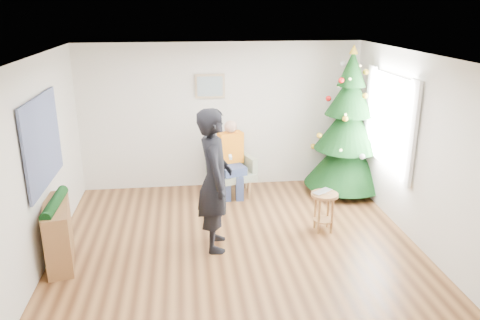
{
  "coord_description": "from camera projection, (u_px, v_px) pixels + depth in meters",
  "views": [
    {
      "loc": [
        -0.67,
        -5.65,
        3.2
      ],
      "look_at": [
        0.1,
        0.6,
        1.1
      ],
      "focal_mm": 35.0,
      "sensor_mm": 36.0,
      "label": 1
    }
  ],
  "objects": [
    {
      "name": "floor",
      "position": [
        238.0,
        250.0,
        6.41
      ],
      "size": [
        5.0,
        5.0,
        0.0
      ],
      "primitive_type": "plane",
      "color": "brown",
      "rests_on": "ground"
    },
    {
      "name": "ceiling",
      "position": [
        238.0,
        57.0,
        5.59
      ],
      "size": [
        5.0,
        5.0,
        0.0
      ],
      "primitive_type": "plane",
      "rotation": [
        3.14,
        0.0,
        0.0
      ],
      "color": "white",
      "rests_on": "wall_back"
    },
    {
      "name": "wall_back",
      "position": [
        222.0,
        116.0,
        8.36
      ],
      "size": [
        5.0,
        0.0,
        5.0
      ],
      "primitive_type": "plane",
      "rotation": [
        1.57,
        0.0,
        0.0
      ],
      "color": "silver",
      "rests_on": "floor"
    },
    {
      "name": "wall_front",
      "position": [
        276.0,
        261.0,
        3.65
      ],
      "size": [
        5.0,
        0.0,
        5.0
      ],
      "primitive_type": "plane",
      "rotation": [
        -1.57,
        0.0,
        0.0
      ],
      "color": "silver",
      "rests_on": "floor"
    },
    {
      "name": "wall_left",
      "position": [
        35.0,
        168.0,
        5.71
      ],
      "size": [
        0.0,
        5.0,
        5.0
      ],
      "primitive_type": "plane",
      "rotation": [
        1.57,
        0.0,
        1.57
      ],
      "color": "silver",
      "rests_on": "floor"
    },
    {
      "name": "wall_right",
      "position": [
        422.0,
        153.0,
        6.29
      ],
      "size": [
        0.0,
        5.0,
        5.0
      ],
      "primitive_type": "plane",
      "rotation": [
        1.57,
        0.0,
        -1.57
      ],
      "color": "silver",
      "rests_on": "floor"
    },
    {
      "name": "window_panel",
      "position": [
        390.0,
        121.0,
        7.17
      ],
      "size": [
        0.04,
        1.3,
        1.4
      ],
      "primitive_type": "cube",
      "color": "white",
      "rests_on": "wall_right"
    },
    {
      "name": "curtains",
      "position": [
        388.0,
        121.0,
        7.16
      ],
      "size": [
        0.05,
        1.75,
        1.5
      ],
      "color": "white",
      "rests_on": "wall_right"
    },
    {
      "name": "christmas_tree",
      "position": [
        348.0,
        128.0,
        8.1
      ],
      "size": [
        1.43,
        1.43,
        2.58
      ],
      "rotation": [
        0.0,
        0.0,
        0.16
      ],
      "color": "#3F2816",
      "rests_on": "floor"
    },
    {
      "name": "stool",
      "position": [
        324.0,
        212.0,
        6.87
      ],
      "size": [
        0.4,
        0.4,
        0.6
      ],
      "rotation": [
        0.0,
        0.0,
        0.27
      ],
      "color": "brown",
      "rests_on": "floor"
    },
    {
      "name": "laptop",
      "position": [
        325.0,
        193.0,
        6.78
      ],
      "size": [
        0.39,
        0.36,
        0.03
      ],
      "primitive_type": "imported",
      "rotation": [
        0.0,
        0.0,
        0.62
      ],
      "color": "silver",
      "rests_on": "stool"
    },
    {
      "name": "armchair",
      "position": [
        230.0,
        173.0,
        8.25
      ],
      "size": [
        0.89,
        0.86,
        1.0
      ],
      "rotation": [
        0.0,
        0.0,
        0.31
      ],
      "color": "gray",
      "rests_on": "floor"
    },
    {
      "name": "seated_person",
      "position": [
        231.0,
        158.0,
        8.11
      ],
      "size": [
        0.51,
        0.66,
        1.31
      ],
      "rotation": [
        0.0,
        0.0,
        0.31
      ],
      "color": "navy",
      "rests_on": "armchair"
    },
    {
      "name": "standing_man",
      "position": [
        215.0,
        180.0,
        6.21
      ],
      "size": [
        0.48,
        0.72,
        1.96
      ],
      "primitive_type": "imported",
      "rotation": [
        0.0,
        0.0,
        1.55
      ],
      "color": "black",
      "rests_on": "floor"
    },
    {
      "name": "game_controller",
      "position": [
        230.0,
        157.0,
        6.11
      ],
      "size": [
        0.04,
        0.13,
        0.04
      ],
      "primitive_type": "cube",
      "rotation": [
        0.0,
        0.0,
        -0.02
      ],
      "color": "white",
      "rests_on": "standing_man"
    },
    {
      "name": "console",
      "position": [
        59.0,
        233.0,
        6.02
      ],
      "size": [
        0.5,
        1.04,
        0.8
      ],
      "primitive_type": "cube",
      "rotation": [
        0.0,
        0.0,
        0.21
      ],
      "color": "brown",
      "rests_on": "floor"
    },
    {
      "name": "garland",
      "position": [
        55.0,
        203.0,
        5.89
      ],
      "size": [
        0.14,
        0.9,
        0.14
      ],
      "primitive_type": "cylinder",
      "rotation": [
        1.57,
        0.0,
        0.0
      ],
      "color": "black",
      "rests_on": "console"
    },
    {
      "name": "tapestry",
      "position": [
        43.0,
        142.0,
        5.92
      ],
      "size": [
        0.03,
        1.5,
        1.15
      ],
      "primitive_type": "cube",
      "color": "black",
      "rests_on": "wall_left"
    },
    {
      "name": "framed_picture",
      "position": [
        210.0,
        86.0,
        8.12
      ],
      "size": [
        0.52,
        0.05,
        0.42
      ],
      "color": "tan",
      "rests_on": "wall_back"
    }
  ]
}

